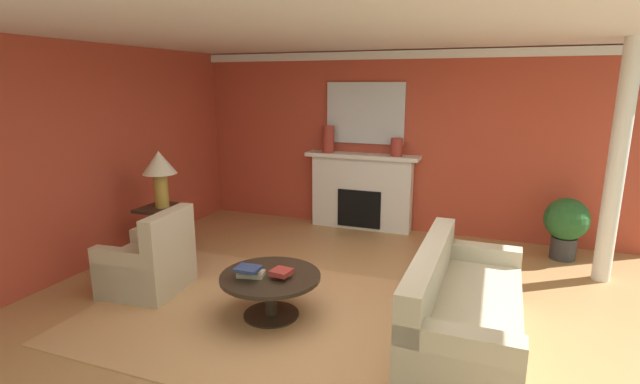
% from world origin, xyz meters
% --- Properties ---
extents(ground_plane, '(8.53, 8.53, 0.00)m').
position_xyz_m(ground_plane, '(0.00, 0.00, 0.00)').
color(ground_plane, tan).
extents(wall_fireplace, '(7.16, 0.12, 2.79)m').
position_xyz_m(wall_fireplace, '(0.00, 3.13, 1.39)').
color(wall_fireplace, '#B7422D').
rests_on(wall_fireplace, ground_plane).
extents(wall_window, '(0.12, 6.73, 2.79)m').
position_xyz_m(wall_window, '(-3.34, 0.30, 1.39)').
color(wall_window, '#B7422D').
rests_on(wall_window, ground_plane).
extents(ceiling_panel, '(7.16, 6.73, 0.06)m').
position_xyz_m(ceiling_panel, '(0.00, 0.30, 2.82)').
color(ceiling_panel, white).
extents(crown_moulding, '(7.16, 0.08, 0.12)m').
position_xyz_m(crown_moulding, '(0.00, 3.05, 2.71)').
color(crown_moulding, white).
extents(area_rug, '(3.72, 2.58, 0.01)m').
position_xyz_m(area_rug, '(-0.55, -0.27, 0.01)').
color(area_rug, tan).
rests_on(area_rug, ground_plane).
extents(fireplace, '(1.80, 0.35, 1.22)m').
position_xyz_m(fireplace, '(-0.52, 2.92, 0.57)').
color(fireplace, white).
rests_on(fireplace, ground_plane).
extents(mantel_mirror, '(1.25, 0.04, 0.95)m').
position_xyz_m(mantel_mirror, '(-0.52, 3.04, 1.84)').
color(mantel_mirror, silver).
extents(sofa, '(0.94, 2.12, 0.85)m').
position_xyz_m(sofa, '(1.26, -0.07, 0.30)').
color(sofa, '#BCB299').
rests_on(sofa, ground_plane).
extents(armchair_near_window, '(0.86, 0.86, 0.95)m').
position_xyz_m(armchair_near_window, '(-2.10, -0.21, 0.31)').
color(armchair_near_window, '#C1B293').
rests_on(armchair_near_window, ground_plane).
extents(coffee_table, '(1.00, 1.00, 0.45)m').
position_xyz_m(coffee_table, '(-0.55, -0.27, 0.34)').
color(coffee_table, '#2D2319').
rests_on(coffee_table, ground_plane).
extents(side_table, '(0.56, 0.56, 0.70)m').
position_xyz_m(side_table, '(-2.63, 0.71, 0.40)').
color(side_table, '#2D2319').
rests_on(side_table, ground_plane).
extents(table_lamp, '(0.44, 0.44, 0.75)m').
position_xyz_m(table_lamp, '(-2.63, 0.71, 1.22)').
color(table_lamp, '#B28E38').
rests_on(table_lamp, side_table).
extents(vase_mantel_left, '(0.19, 0.19, 0.42)m').
position_xyz_m(vase_mantel_left, '(-1.07, 2.87, 1.43)').
color(vase_mantel_left, '#9E3328').
rests_on(vase_mantel_left, fireplace).
extents(vase_mantel_right, '(0.18, 0.18, 0.27)m').
position_xyz_m(vase_mantel_right, '(0.03, 2.87, 1.35)').
color(vase_mantel_right, '#9E3328').
rests_on(vase_mantel_right, fireplace).
extents(book_red_cover, '(0.29, 0.21, 0.05)m').
position_xyz_m(book_red_cover, '(-0.72, -0.36, 0.47)').
color(book_red_cover, tan).
rests_on(book_red_cover, coffee_table).
extents(book_art_folio, '(0.20, 0.20, 0.05)m').
position_xyz_m(book_art_folio, '(-0.41, -0.32, 0.52)').
color(book_art_folio, maroon).
rests_on(book_art_folio, coffee_table).
extents(book_small_novel, '(0.24, 0.20, 0.03)m').
position_xyz_m(book_small_novel, '(-0.71, -0.44, 0.56)').
color(book_small_novel, navy).
rests_on(book_small_novel, coffee_table).
extents(potted_plant, '(0.56, 0.56, 0.83)m').
position_xyz_m(potted_plant, '(2.38, 2.55, 0.49)').
color(potted_plant, '#333333').
rests_on(potted_plant, ground_plane).
extents(column_white, '(0.20, 0.20, 2.79)m').
position_xyz_m(column_white, '(2.73, 1.96, 1.39)').
color(column_white, white).
rests_on(column_white, ground_plane).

